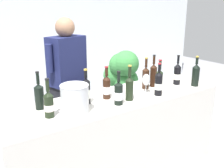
% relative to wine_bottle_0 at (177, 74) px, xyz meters
% --- Properties ---
extents(wall_back, '(8.00, 0.10, 2.80)m').
position_rel_wine_bottle_0_xyz_m(wall_back, '(-0.83, 2.63, 0.35)').
color(wall_back, silver).
rests_on(wall_back, ground_plane).
extents(counter, '(2.32, 0.66, 0.93)m').
position_rel_wine_bottle_0_xyz_m(counter, '(-0.83, 0.03, -0.58)').
color(counter, beige).
rests_on(counter, ground_plane).
extents(wine_bottle_0, '(0.08, 0.08, 0.34)m').
position_rel_wine_bottle_0_xyz_m(wine_bottle_0, '(0.00, 0.00, 0.00)').
color(wine_bottle_0, black).
rests_on(wine_bottle_0, counter).
extents(wine_bottle_1, '(0.07, 0.07, 0.35)m').
position_rel_wine_bottle_0_xyz_m(wine_bottle_1, '(-0.40, 0.09, 0.01)').
color(wine_bottle_1, black).
rests_on(wine_bottle_1, counter).
extents(wine_bottle_2, '(0.08, 0.08, 0.34)m').
position_rel_wine_bottle_0_xyz_m(wine_bottle_2, '(0.12, -0.16, 0.01)').
color(wine_bottle_2, black).
rests_on(wine_bottle_2, counter).
extents(wine_bottle_3, '(0.07, 0.07, 0.36)m').
position_rel_wine_bottle_0_xyz_m(wine_bottle_3, '(-0.28, 0.10, 0.02)').
color(wine_bottle_3, black).
rests_on(wine_bottle_3, counter).
extents(wine_bottle_4, '(0.08, 0.08, 0.33)m').
position_rel_wine_bottle_0_xyz_m(wine_bottle_4, '(-1.55, -0.03, -0.01)').
color(wine_bottle_4, black).
rests_on(wine_bottle_4, counter).
extents(wine_bottle_5, '(0.08, 0.08, 0.34)m').
position_rel_wine_bottle_0_xyz_m(wine_bottle_5, '(-0.77, -0.10, 0.01)').
color(wine_bottle_5, black).
rests_on(wine_bottle_5, counter).
extents(wine_bottle_6, '(0.08, 0.08, 0.34)m').
position_rel_wine_bottle_0_xyz_m(wine_bottle_6, '(-1.55, 0.18, 0.00)').
color(wine_bottle_6, black).
rests_on(wine_bottle_6, counter).
extents(wine_bottle_7, '(0.08, 0.08, 0.32)m').
position_rel_wine_bottle_0_xyz_m(wine_bottle_7, '(-0.92, 0.07, -0.01)').
color(wine_bottle_7, black).
rests_on(wine_bottle_7, counter).
extents(wine_bottle_8, '(0.08, 0.08, 0.33)m').
position_rel_wine_bottle_0_xyz_m(wine_bottle_8, '(-1.15, 0.06, 0.00)').
color(wine_bottle_8, black).
rests_on(wine_bottle_8, counter).
extents(wine_bottle_9, '(0.08, 0.08, 0.33)m').
position_rel_wine_bottle_0_xyz_m(wine_bottle_9, '(-0.44, -0.15, 0.00)').
color(wine_bottle_9, black).
rests_on(wine_bottle_9, counter).
extents(wine_bottle_10, '(0.08, 0.08, 0.32)m').
position_rel_wine_bottle_0_xyz_m(wine_bottle_10, '(-0.92, -0.13, -0.01)').
color(wine_bottle_10, black).
rests_on(wine_bottle_10, counter).
extents(wine_bottle_11, '(0.07, 0.07, 0.33)m').
position_rel_wine_bottle_0_xyz_m(wine_bottle_11, '(-0.31, -0.03, 0.01)').
color(wine_bottle_11, black).
rests_on(wine_bottle_11, counter).
extents(wine_glass, '(0.08, 0.08, 0.20)m').
position_rel_wine_bottle_0_xyz_m(wine_glass, '(-0.50, -0.03, 0.01)').
color(wine_glass, silver).
rests_on(wine_glass, counter).
extents(ice_bucket, '(0.24, 0.24, 0.25)m').
position_rel_wine_bottle_0_xyz_m(ice_bucket, '(-1.33, -0.06, 0.00)').
color(ice_bucket, silver).
rests_on(ice_bucket, counter).
extents(person_server, '(0.55, 0.35, 1.68)m').
position_rel_wine_bottle_0_xyz_m(person_server, '(-1.02, 0.75, -0.22)').
color(person_server, black).
rests_on(person_server, ground_plane).
extents(potted_shrub, '(0.51, 0.61, 1.14)m').
position_rel_wine_bottle_0_xyz_m(potted_shrub, '(0.12, 1.21, -0.32)').
color(potted_shrub, brown).
rests_on(potted_shrub, ground_plane).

